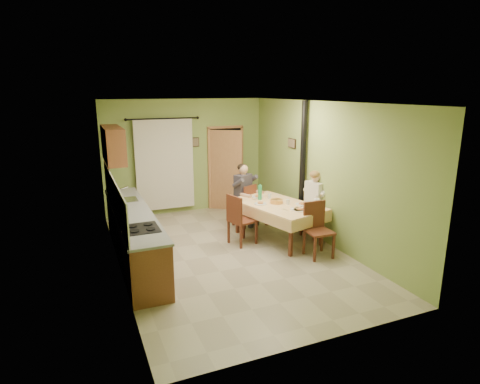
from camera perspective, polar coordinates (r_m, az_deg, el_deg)
name	(u,v)px	position (r m, az deg, el deg)	size (l,w,h in m)	color
floor	(230,253)	(7.70, -1.45, -8.67)	(4.00, 6.00, 0.01)	tan
room_shell	(229,158)	(7.18, -1.54, 4.81)	(4.04, 6.04, 2.82)	#87A052
kitchen_run	(133,235)	(7.50, -14.92, -5.87)	(0.64, 3.64, 1.56)	brown
upper_cabinets	(113,145)	(8.41, -17.61, 6.44)	(0.35, 1.40, 0.70)	brown
curtain	(165,164)	(9.87, -10.65, 3.91)	(1.70, 0.07, 2.22)	black
doorway	(226,168)	(10.30, -2.02, 3.39)	(0.96, 0.53, 2.15)	black
dining_table	(278,221)	(8.30, 5.39, -4.19)	(1.58, 2.11, 0.76)	#EDBB7B
tableware	(283,202)	(8.13, 6.07, -1.41)	(1.00, 1.50, 0.33)	white
chair_far	(244,213)	(9.11, 0.64, -3.01)	(0.54, 0.54, 0.96)	#5A2818
chair_near	(318,241)	(7.60, 11.06, -6.88)	(0.46, 0.46, 1.01)	#5A2818
chair_right	(315,223)	(8.61, 10.62, -4.31)	(0.54, 0.54, 1.01)	#5A2818
chair_left	(242,230)	(8.05, 0.25, -5.38)	(0.57, 0.57, 1.02)	#5A2818
man_far	(244,188)	(8.96, 0.59, 0.60)	(0.65, 0.61, 1.39)	#38333D
man_right	(316,196)	(8.43, 10.73, -0.55)	(0.54, 0.63, 1.39)	silver
stove_flue	(302,185)	(8.70, 8.78, 1.00)	(0.24, 0.24, 2.80)	black
picture_back	(195,142)	(10.06, -6.38, 7.07)	(0.19, 0.03, 0.23)	black
picture_right	(292,143)	(9.10, 7.39, 6.91)	(0.03, 0.31, 0.21)	brown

